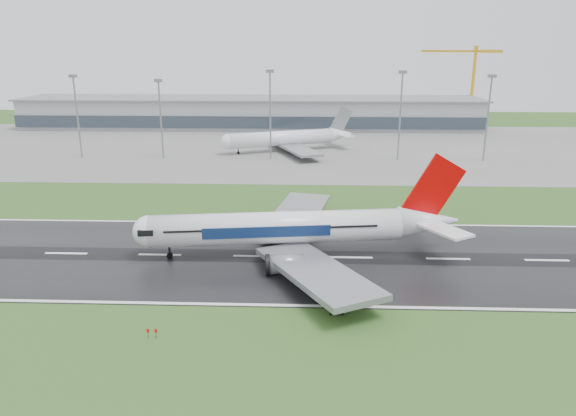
{
  "coord_description": "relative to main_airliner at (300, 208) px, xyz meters",
  "views": [
    {
      "loc": [
        30.87,
        -102.89,
        42.05
      ],
      "look_at": [
        26.51,
        12.0,
        7.0
      ],
      "focal_mm": 33.21,
      "sensor_mm": 36.0,
      "label": 1
    }
  ],
  "objects": [
    {
      "name": "floodmast_5",
      "position": [
        68.67,
        98.27,
        5.35
      ],
      "size": [
        0.64,
        0.64,
        30.94
      ],
      "primitive_type": "cylinder",
      "color": "gray",
      "rests_on": "ground"
    },
    {
      "name": "floodmast_2",
      "position": [
        -54.95,
        98.27,
        4.41
      ],
      "size": [
        0.64,
        0.64,
        29.05
      ],
      "primitive_type": "cylinder",
      "color": "gray",
      "rests_on": "ground"
    },
    {
      "name": "main_airliner",
      "position": [
        0.0,
        0.0,
        0.0
      ],
      "size": [
        75.74,
        72.95,
        20.04
      ],
      "primitive_type": null,
      "rotation": [
        0.0,
        0.0,
        0.13
      ],
      "color": "white",
      "rests_on": "runway"
    },
    {
      "name": "apron",
      "position": [
        -29.32,
        123.27,
        -10.08
      ],
      "size": [
        400.0,
        130.0,
        0.08
      ],
      "primitive_type": "cube",
      "color": "slate",
      "rests_on": "ground"
    },
    {
      "name": "ground",
      "position": [
        -29.32,
        -1.73,
        -10.12
      ],
      "size": [
        520.0,
        520.0,
        0.0
      ],
      "primitive_type": "plane",
      "color": "#2A4F1D",
      "rests_on": "ground"
    },
    {
      "name": "tower_crane",
      "position": [
        91.68,
        198.27,
        11.07
      ],
      "size": [
        40.41,
        18.53,
        42.38
      ],
      "primitive_type": null,
      "rotation": [
        0.0,
        0.0,
        -0.39
      ],
      "color": "gold",
      "rests_on": "ground"
    },
    {
      "name": "floodmast_4",
      "position": [
        36.09,
        98.27,
        6.02
      ],
      "size": [
        0.64,
        0.64,
        32.29
      ],
      "primitive_type": "cylinder",
      "color": "gray",
      "rests_on": "ground"
    },
    {
      "name": "floodmast_3",
      "position": [
        -12.88,
        98.27,
        6.15
      ],
      "size": [
        0.64,
        0.64,
        32.54
      ],
      "primitive_type": "cylinder",
      "color": "gray",
      "rests_on": "ground"
    },
    {
      "name": "parked_airliner",
      "position": [
        -7.39,
        114.94,
        -1.43
      ],
      "size": [
        75.04,
        72.8,
        17.23
      ],
      "primitive_type": null,
      "rotation": [
        0.0,
        0.0,
        0.39
      ],
      "color": "white",
      "rests_on": "apron"
    },
    {
      "name": "floodmast_1",
      "position": [
        -87.33,
        98.27,
        5.19
      ],
      "size": [
        0.64,
        0.64,
        30.63
      ],
      "primitive_type": "cylinder",
      "color": "gray",
      "rests_on": "ground"
    },
    {
      "name": "terminal",
      "position": [
        -29.32,
        183.27,
        -2.62
      ],
      "size": [
        240.0,
        36.0,
        15.0
      ],
      "primitive_type": "cube",
      "color": "gray",
      "rests_on": "ground"
    },
    {
      "name": "runway",
      "position": [
        -29.32,
        -1.73,
        -10.07
      ],
      "size": [
        400.0,
        45.0,
        0.1
      ],
      "primitive_type": "cube",
      "color": "black",
      "rests_on": "ground"
    },
    {
      "name": "runway_sign",
      "position": [
        6.49,
        -26.68,
        -9.6
      ],
      "size": [
        2.3,
        0.76,
        1.04
      ],
      "primitive_type": null,
      "rotation": [
        0.0,
        0.0,
        -0.22
      ],
      "color": "black",
      "rests_on": "ground"
    }
  ]
}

